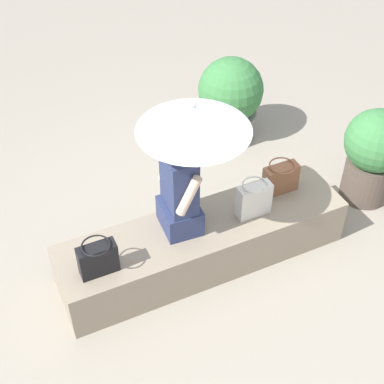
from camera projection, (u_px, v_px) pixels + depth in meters
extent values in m
plane|color=#9E9384|center=(203.00, 260.00, 4.65)|extent=(14.00, 14.00, 0.00)
cube|color=gray|center=(204.00, 243.00, 4.51)|extent=(2.36, 0.59, 0.42)
cube|color=navy|center=(180.00, 216.00, 4.29)|extent=(0.30, 0.36, 0.22)
cube|color=navy|center=(179.00, 181.00, 4.06)|extent=(0.22, 0.33, 0.48)
sphere|color=beige|center=(178.00, 144.00, 3.83)|extent=(0.20, 0.20, 0.20)
cylinder|color=beige|center=(189.00, 196.00, 3.90)|extent=(0.20, 0.08, 0.32)
cylinder|color=beige|center=(170.00, 163.00, 4.18)|extent=(0.20, 0.08, 0.32)
cylinder|color=#B7B7BC|center=(194.00, 172.00, 4.00)|extent=(0.02, 0.02, 1.09)
cone|color=silver|center=(194.00, 119.00, 3.70)|extent=(0.80, 0.80, 0.18)
sphere|color=#B7B7BC|center=(194.00, 105.00, 3.63)|extent=(0.03, 0.03, 0.03)
cube|color=brown|center=(280.00, 179.00, 4.59)|extent=(0.29, 0.12, 0.25)
torus|color=brown|center=(282.00, 166.00, 4.50)|extent=(0.22, 0.22, 0.01)
cube|color=black|center=(98.00, 259.00, 3.93)|extent=(0.28, 0.11, 0.26)
torus|color=black|center=(96.00, 246.00, 3.84)|extent=(0.21, 0.21, 0.01)
cube|color=silver|center=(254.00, 200.00, 4.37)|extent=(0.28, 0.11, 0.29)
torus|color=silver|center=(255.00, 185.00, 4.27)|extent=(0.20, 0.20, 0.01)
cylinder|color=gray|center=(229.00, 124.00, 5.87)|extent=(0.56, 0.56, 0.30)
sphere|color=#3D7F42|center=(231.00, 90.00, 5.59)|extent=(0.66, 0.66, 0.66)
cylinder|color=brown|center=(367.00, 178.00, 5.13)|extent=(0.44, 0.44, 0.41)
sphere|color=#3D7F42|center=(377.00, 141.00, 4.84)|extent=(0.57, 0.57, 0.57)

